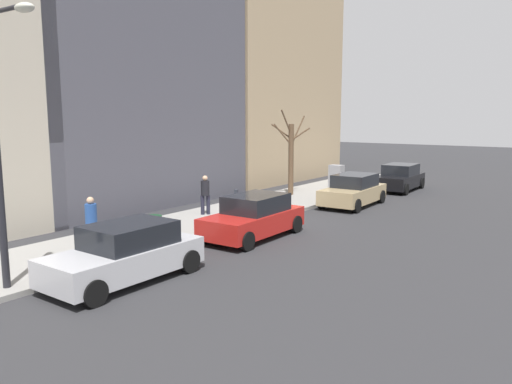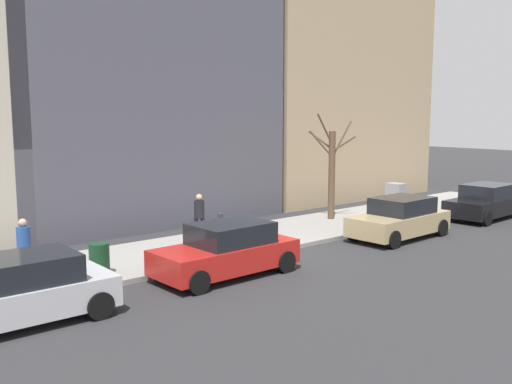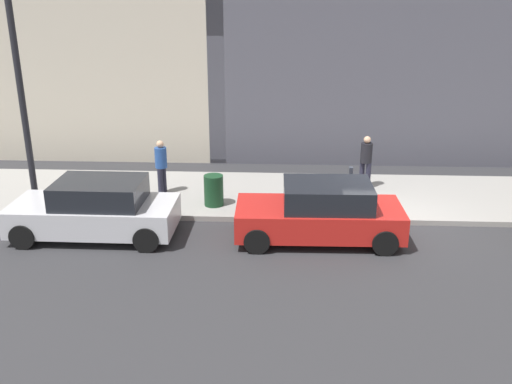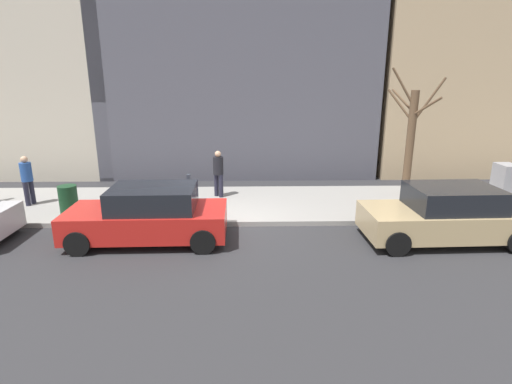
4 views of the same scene
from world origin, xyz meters
name	(u,v)px [view 3 (image 3 of 4)]	position (x,y,z in m)	size (l,w,h in m)	color
ground_plane	(391,225)	(0.00, 0.00, 0.00)	(120.00, 120.00, 0.00)	#2B2B2D
sidewalk	(380,197)	(2.00, 0.00, 0.07)	(4.00, 36.00, 0.15)	gray
parked_car_red	(321,213)	(-1.02, 2.00, 0.74)	(1.98, 4.23, 1.52)	red
parked_car_silver	(96,210)	(-1.09, 7.79, 0.74)	(1.95, 4.21, 1.52)	#B7B7BC
parking_meter	(350,185)	(0.45, 1.13, 0.98)	(0.14, 0.10, 1.35)	slate
streetlamp	(13,73)	(0.28, 10.10, 4.02)	(1.97, 0.32, 6.50)	black
trash_bin	(214,190)	(0.90, 4.98, 0.60)	(0.56, 0.56, 0.90)	#14381E
pedestrian_near_meter	(366,159)	(2.68, 0.40, 1.09)	(0.36, 0.36, 1.66)	#1E1E2D
pedestrian_midblock	(161,164)	(1.85, 6.68, 1.09)	(0.39, 0.36, 1.66)	#1E1E2D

